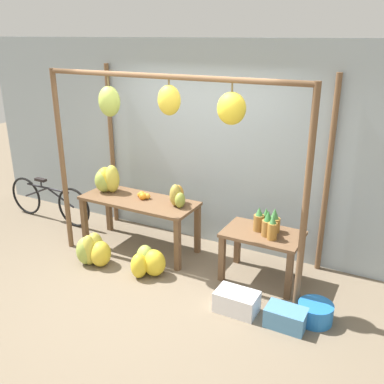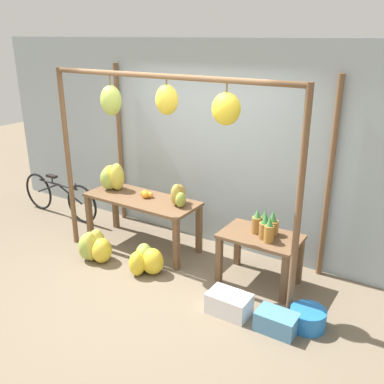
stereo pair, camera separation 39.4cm
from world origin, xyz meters
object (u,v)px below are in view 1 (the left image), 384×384
object	(u,v)px
fruit_crate_white	(237,302)
blue_bucket	(315,313)
banana_pile_ground_right	(148,262)
fruit_crate_purple	(286,318)
banana_pile_ground_left	(93,251)
orange_pile	(143,196)
banana_pile_on_table	(106,180)
parked_bicycle	(49,200)
papaya_pile	(177,196)
pineapple_cluster	(268,223)

from	to	relation	value
fruit_crate_white	blue_bucket	xyz separation A→B (m)	(0.79, 0.22, -0.01)
fruit_crate_white	banana_pile_ground_right	bearing A→B (deg)	172.26
banana_pile_ground_right	fruit_crate_purple	bearing A→B (deg)	-5.52
banana_pile_ground_left	fruit_crate_purple	size ratio (longest dim) A/B	1.28
banana_pile_ground_right	fruit_crate_purple	world-z (taller)	banana_pile_ground_right
orange_pile	banana_pile_on_table	bearing A→B (deg)	-179.31
fruit_crate_white	parked_bicycle	size ratio (longest dim) A/B	0.27
fruit_crate_white	papaya_pile	xyz separation A→B (m)	(-1.19, 0.79, 0.75)
banana_pile_on_table	papaya_pile	world-z (taller)	banana_pile_on_table
fruit_crate_white	papaya_pile	bearing A→B (deg)	146.55
banana_pile_ground_left	blue_bucket	world-z (taller)	banana_pile_ground_left
orange_pile	fruit_crate_white	distance (m)	1.99
pineapple_cluster	fruit_crate_white	world-z (taller)	pineapple_cluster
pineapple_cluster	banana_pile_ground_left	xyz separation A→B (m)	(-2.10, -0.71, -0.56)
blue_bucket	parked_bicycle	bearing A→B (deg)	172.10
banana_pile_ground_left	blue_bucket	xyz separation A→B (m)	(2.84, 0.16, -0.09)
banana_pile_ground_right	banana_pile_on_table	bearing A→B (deg)	150.88
banana_pile_ground_right	blue_bucket	world-z (taller)	banana_pile_ground_right
banana_pile_ground_left	fruit_crate_white	size ratio (longest dim) A/B	1.15
banana_pile_ground_left	parked_bicycle	distance (m)	1.74
banana_pile_ground_right	blue_bucket	size ratio (longest dim) A/B	1.27
pineapple_cluster	papaya_pile	world-z (taller)	papaya_pile
orange_pile	fruit_crate_purple	distance (m)	2.48
fruit_crate_purple	banana_pile_ground_left	bearing A→B (deg)	178.63
fruit_crate_purple	banana_pile_on_table	bearing A→B (deg)	165.09
banana_pile_on_table	fruit_crate_purple	size ratio (longest dim) A/B	0.98
pineapple_cluster	fruit_crate_purple	size ratio (longest dim) A/B	0.88
pineapple_cluster	banana_pile_ground_left	world-z (taller)	pineapple_cluster
orange_pile	pineapple_cluster	world-z (taller)	pineapple_cluster
orange_pile	papaya_pile	size ratio (longest dim) A/B	0.63
fruit_crate_white	blue_bucket	world-z (taller)	fruit_crate_white
banana_pile_ground_left	papaya_pile	world-z (taller)	papaya_pile
banana_pile_ground_right	parked_bicycle	bearing A→B (deg)	164.18
fruit_crate_white	fruit_crate_purple	xyz separation A→B (m)	(0.55, -0.00, -0.01)
banana_pile_on_table	orange_pile	world-z (taller)	banana_pile_on_table
banana_pile_ground_right	papaya_pile	size ratio (longest dim) A/B	1.50
orange_pile	blue_bucket	xyz separation A→B (m)	(2.51, -0.55, -0.67)
orange_pile	papaya_pile	world-z (taller)	papaya_pile
papaya_pile	banana_pile_ground_left	bearing A→B (deg)	-139.72
orange_pile	parked_bicycle	bearing A→B (deg)	178.06
parked_bicycle	blue_bucket	bearing A→B (deg)	-7.90
blue_bucket	parked_bicycle	size ratio (longest dim) A/B	0.22
fruit_crate_white	blue_bucket	bearing A→B (deg)	15.74
banana_pile_on_table	blue_bucket	distance (m)	3.27
papaya_pile	fruit_crate_purple	bearing A→B (deg)	-24.44
banana_pile_ground_left	fruit_crate_purple	world-z (taller)	banana_pile_ground_left
orange_pile	pineapple_cluster	xyz separation A→B (m)	(1.77, -0.00, -0.02)
pineapple_cluster	blue_bucket	world-z (taller)	pineapple_cluster
papaya_pile	fruit_crate_purple	xyz separation A→B (m)	(1.74, -0.79, -0.76)
banana_pile_on_table	fruit_crate_purple	world-z (taller)	banana_pile_on_table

